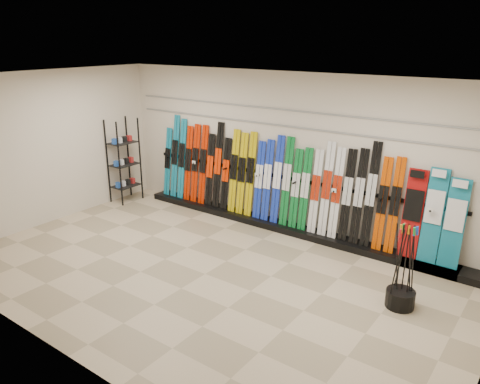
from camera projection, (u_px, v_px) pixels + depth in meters
The scene contains 12 objects.
floor at pixel (205, 274), 7.44m from camera, with size 8.00×8.00×0.00m, color gray.
back_wall at pixel (288, 152), 8.88m from camera, with size 8.00×8.00×0.00m, color beige.
left_wall at pixel (48, 148), 9.20m from camera, with size 5.00×5.00×0.00m, color beige.
ceiling at pixel (200, 81), 6.49m from camera, with size 8.00×8.00×0.00m, color silver.
ski_rack_base at pixel (290, 229), 9.04m from camera, with size 8.00×0.40×0.12m, color black.
skis at pixel (263, 178), 9.19m from camera, with size 5.38×0.27×1.83m.
snowboards at pixel (433, 218), 7.42m from camera, with size 0.96×0.24×1.54m.
accessory_rack at pixel (124, 161), 10.50m from camera, with size 0.40×0.60×1.88m, color black.
pole_bin at pixel (400, 299), 6.51m from camera, with size 0.40×0.40×0.25m, color black.
ski_poles at pixel (404, 266), 6.40m from camera, with size 0.33×0.32×1.18m.
slatwall_rail_0 at pixel (289, 126), 8.71m from camera, with size 7.60×0.02×0.03m, color gray.
slatwall_rail_1 at pixel (289, 110), 8.61m from camera, with size 7.60×0.02×0.03m, color gray.
Camera 1 is at (4.37, -5.04, 3.60)m, focal length 35.00 mm.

